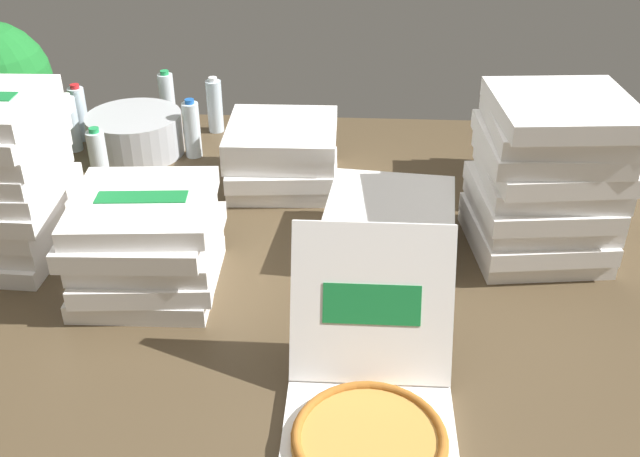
# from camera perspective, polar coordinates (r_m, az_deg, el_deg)

# --- Properties ---
(ground_plane) EXTENTS (3.20, 2.40, 0.02)m
(ground_plane) POSITION_cam_1_polar(r_m,az_deg,el_deg) (1.97, -1.85, -5.18)
(ground_plane) COLOR #4C3D28
(open_pizza_box) EXTENTS (0.35, 0.51, 0.35)m
(open_pizza_box) POSITION_cam_1_polar(r_m,az_deg,el_deg) (1.56, 3.85, -13.01)
(open_pizza_box) COLOR white
(open_pizza_box) RESTS_ON ground_plane
(pizza_stack_center_far) EXTENTS (0.40, 0.39, 0.15)m
(pizza_stack_center_far) POSITION_cam_1_polar(r_m,az_deg,el_deg) (2.12, 5.28, 0.34)
(pizza_stack_center_far) COLOR white
(pizza_stack_center_far) RESTS_ON ground_plane
(pizza_stack_right_far) EXTENTS (0.38, 0.39, 0.21)m
(pizza_stack_right_far) POSITION_cam_1_polar(r_m,az_deg,el_deg) (2.46, -2.89, 5.69)
(pizza_stack_right_far) COLOR white
(pizza_stack_right_far) RESTS_ON ground_plane
(pizza_stack_right_near) EXTENTS (0.39, 0.40, 0.31)m
(pizza_stack_right_near) POSITION_cam_1_polar(r_m,az_deg,el_deg) (2.53, 17.54, 6.22)
(pizza_stack_right_near) COLOR white
(pizza_stack_right_near) RESTS_ON ground_plane
(pizza_stack_center_near) EXTENTS (0.41, 0.41, 0.46)m
(pizza_stack_center_near) POSITION_cam_1_polar(r_m,az_deg,el_deg) (2.12, 16.95, 3.76)
(pizza_stack_center_near) COLOR white
(pizza_stack_center_near) RESTS_ON ground_plane
(pizza_stack_left_mid) EXTENTS (0.39, 0.40, 0.26)m
(pizza_stack_left_mid) POSITION_cam_1_polar(r_m,az_deg,el_deg) (1.98, -13.16, -1.13)
(pizza_stack_left_mid) COLOR white
(pizza_stack_left_mid) RESTS_ON ground_plane
(ice_bucket) EXTENTS (0.34, 0.34, 0.15)m
(ice_bucket) POSITION_cam_1_polar(r_m,az_deg,el_deg) (2.77, -13.96, 7.05)
(ice_bucket) COLOR #B7BABF
(ice_bucket) RESTS_ON ground_plane
(water_bottle_0) EXTENTS (0.06, 0.06, 0.21)m
(water_bottle_0) POSITION_cam_1_polar(r_m,az_deg,el_deg) (2.92, -17.96, 8.39)
(water_bottle_0) COLOR silver
(water_bottle_0) RESTS_ON ground_plane
(water_bottle_1) EXTENTS (0.06, 0.06, 0.21)m
(water_bottle_1) POSITION_cam_1_polar(r_m,az_deg,el_deg) (2.98, -11.63, 9.72)
(water_bottle_1) COLOR white
(water_bottle_1) RESTS_ON ground_plane
(water_bottle_2) EXTENTS (0.06, 0.06, 0.21)m
(water_bottle_2) POSITION_cam_1_polar(r_m,az_deg,el_deg) (2.69, -9.78, 7.50)
(water_bottle_2) COLOR white
(water_bottle_2) RESTS_ON ground_plane
(water_bottle_3) EXTENTS (0.06, 0.06, 0.21)m
(water_bottle_3) POSITION_cam_1_polar(r_m,az_deg,el_deg) (2.53, -16.59, 5.06)
(water_bottle_3) COLOR white
(water_bottle_3) RESTS_ON ground_plane
(water_bottle_4) EXTENTS (0.06, 0.06, 0.21)m
(water_bottle_4) POSITION_cam_1_polar(r_m,az_deg,el_deg) (2.84, -18.57, 7.63)
(water_bottle_4) COLOR silver
(water_bottle_4) RESTS_ON ground_plane
(water_bottle_5) EXTENTS (0.06, 0.06, 0.21)m
(water_bottle_5) POSITION_cam_1_polar(r_m,az_deg,el_deg) (2.88, -8.07, 9.30)
(water_bottle_5) COLOR silver
(water_bottle_5) RESTS_ON ground_plane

